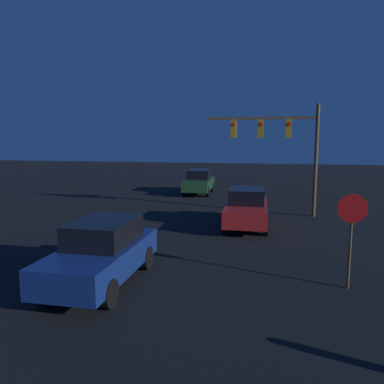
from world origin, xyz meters
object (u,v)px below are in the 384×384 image
object	(u,v)px
car_far	(199,182)
stop_sign	(352,223)
car_mid	(247,208)
car_near	(102,252)
traffic_signal_mast	(281,139)

from	to	relation	value
car_far	stop_sign	distance (m)	17.40
car_mid	car_near	bearing A→B (deg)	64.14
car_mid	stop_sign	xyz separation A→B (m)	(2.97, -6.41, 0.88)
car_near	traffic_signal_mast	xyz separation A→B (m)	(4.87, 10.21, 2.97)
car_mid	traffic_signal_mast	distance (m)	4.40
car_far	traffic_signal_mast	size ratio (longest dim) A/B	0.78
car_far	car_mid	bearing A→B (deg)	110.23
car_near	car_far	distance (m)	16.88
car_mid	traffic_signal_mast	xyz separation A→B (m)	(1.47, 2.89, 2.97)
car_near	traffic_signal_mast	bearing A→B (deg)	-115.23
car_near	car_mid	world-z (taller)	same
car_far	stop_sign	xyz separation A→B (m)	(6.87, -15.96, 0.88)
car_near	car_far	size ratio (longest dim) A/B	0.99
traffic_signal_mast	stop_sign	distance (m)	9.66
car_mid	stop_sign	bearing A→B (deg)	113.84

